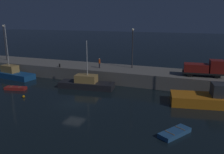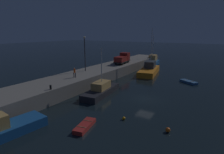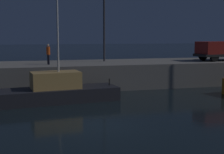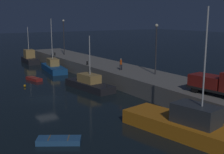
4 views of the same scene
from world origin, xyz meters
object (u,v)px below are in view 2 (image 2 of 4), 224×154
dockworker (75,72)px  bollard_west (51,87)px  mooring_buoy_near (124,118)px  mooring_buoy_mid (168,130)px  dinghy_orange_near (85,126)px  rowboat_white_mid (189,82)px  fishing_trawler_green (152,62)px  fishing_trawler_red (149,70)px  fishing_boat_orange (101,90)px  lamp_post_east (85,51)px  utility_truck (122,58)px

dockworker → bollard_west: dockworker is taller
mooring_buoy_near → mooring_buoy_mid: mooring_buoy_mid is taller
dinghy_orange_near → rowboat_white_mid: bearing=-13.7°
fishing_trawler_green → dinghy_orange_near: 42.28m
fishing_trawler_red → mooring_buoy_mid: bearing=-155.5°
fishing_trawler_red → fishing_boat_orange: fishing_trawler_red is taller
fishing_boat_orange → lamp_post_east: 10.91m
dinghy_orange_near → dockworker: dockworker is taller
rowboat_white_mid → dockworker: 22.69m
rowboat_white_mid → lamp_post_east: (-9.76, 18.63, 6.15)m
fishing_trawler_green → mooring_buoy_mid: (-37.80, -15.45, -0.72)m
bollard_west → fishing_trawler_red: bearing=-9.6°
mooring_buoy_mid → dockworker: bearing=71.4°
dinghy_orange_near → mooring_buoy_mid: 8.70m
bollard_west → fishing_boat_orange: bearing=-26.0°
fishing_trawler_green → utility_truck: fishing_trawler_green is taller
fishing_trawler_red → utility_truck: fishing_trawler_red is taller
fishing_trawler_green → bollard_west: bearing=178.9°
fishing_trawler_red → mooring_buoy_near: 26.39m
mooring_buoy_mid → dinghy_orange_near: bearing=115.8°
fishing_trawler_red → fishing_boat_orange: 19.42m
fishing_boat_orange → dinghy_orange_near: (-10.05, -4.83, -0.55)m
mooring_buoy_near → lamp_post_east: 20.02m
dinghy_orange_near → mooring_buoy_near: size_ratio=9.42×
mooring_buoy_near → dinghy_orange_near: bearing=145.6°
fishing_trawler_red → lamp_post_east: bearing=148.4°
rowboat_white_mid → utility_truck: size_ratio=0.59×
dinghy_orange_near → fishing_boat_orange: bearing=25.7°
lamp_post_east → dinghy_orange_near: bearing=-140.9°
fishing_trawler_red → fishing_boat_orange: bearing=177.2°
rowboat_white_mid → utility_truck: (2.46, 16.57, 3.27)m
lamp_post_east → bollard_west: size_ratio=11.22×
fishing_trawler_red → rowboat_white_mid: (-4.27, -9.99, -0.76)m
fishing_trawler_red → lamp_post_east: size_ratio=1.66×
mooring_buoy_near → bollard_west: (-1.08, 11.01, 2.34)m
mooring_buoy_near → bollard_west: size_ratio=0.59×
rowboat_white_mid → bollard_west: (-22.36, 14.48, 2.30)m
fishing_trawler_red → mooring_buoy_near: size_ratio=31.43×
fishing_trawler_green → dockworker: fishing_trawler_green is taller
fishing_trawler_red → fishing_boat_orange: (-19.39, 0.96, -0.20)m
dinghy_orange_near → mooring_buoy_near: bearing=-34.4°
fishing_boat_orange → mooring_buoy_near: fishing_boat_orange is taller
dinghy_orange_near → mooring_buoy_near: 4.70m
lamp_post_east → mooring_buoy_near: bearing=-127.2°
fishing_trawler_red → utility_truck: 7.27m
fishing_trawler_red → lamp_post_east: 17.34m
bollard_west → dinghy_orange_near: bearing=-108.5°
fishing_boat_orange → mooring_buoy_mid: (-6.27, -12.66, -0.52)m
fishing_trawler_green → fishing_trawler_red: bearing=-162.8°
fishing_boat_orange → dinghy_orange_near: fishing_boat_orange is taller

